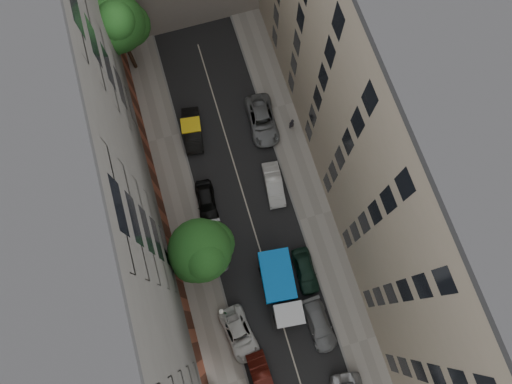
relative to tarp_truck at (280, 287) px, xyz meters
name	(u,v)px	position (x,y,z in m)	size (l,w,h in m)	color
ground	(255,234)	(-0.60, 5.10, -1.54)	(120.00, 120.00, 0.00)	#4C4C49
road_surface	(255,234)	(-0.60, 5.10, -1.53)	(8.00, 44.00, 0.02)	black
sidewalk_left	(194,251)	(-6.10, 5.10, -1.47)	(3.00, 44.00, 0.15)	gray
sidewalk_right	(315,216)	(4.90, 5.10, -1.47)	(3.00, 44.00, 0.15)	gray
building_left	(91,252)	(-11.60, 5.10, 8.46)	(8.00, 44.00, 20.00)	#4C4A47
building_right	(410,159)	(10.40, 5.10, 8.46)	(8.00, 44.00, 20.00)	tan
tarp_truck	(280,287)	(0.00, 0.00, 0.00)	(3.03, 6.30, 2.80)	black
car_left_1	(262,379)	(-3.40, -6.30, -0.85)	(1.48, 4.24, 1.40)	#4C150F
car_left_2	(239,334)	(-4.20, -2.55, -0.91)	(2.11, 4.59, 1.27)	silver
car_left_3	(215,246)	(-4.20, 4.90, -0.89)	(1.84, 4.53, 1.31)	#BCBCC1
car_left_4	(206,202)	(-3.91, 8.86, -0.85)	(1.63, 4.05, 1.38)	black
car_left_5	(192,130)	(-3.40, 15.77, -0.81)	(1.55, 4.45, 1.47)	black
car_right_1	(319,325)	(2.20, -3.70, -0.89)	(1.82, 4.47, 1.30)	slate
car_right_2	(306,271)	(2.50, 0.73, -0.86)	(1.61, 3.99, 1.36)	#142E22
car_right_3	(274,185)	(2.20, 8.70, -0.86)	(1.45, 4.17, 1.37)	silver
car_right_4	(262,120)	(3.00, 14.90, -0.81)	(2.44, 5.29, 1.47)	slate
tree_mid	(202,252)	(-5.10, 3.99, 3.36)	(5.17, 4.88, 7.36)	#382619
tree_far	(118,25)	(-6.90, 24.04, 5.05)	(5.25, 4.97, 9.45)	#382619
lamp_post	(223,312)	(-4.80, -0.70, 2.46)	(0.36, 0.36, 6.22)	#175127
pedestrian	(292,124)	(5.46, 13.73, -0.62)	(0.56, 0.37, 1.54)	black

